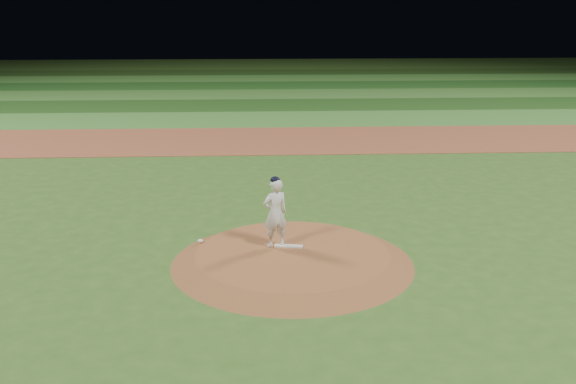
% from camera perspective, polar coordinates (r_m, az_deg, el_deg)
% --- Properties ---
extents(ground, '(120.00, 120.00, 0.00)m').
position_cam_1_polar(ground, '(14.69, 0.39, -6.29)').
color(ground, '#30571C').
rests_on(ground, ground).
extents(infield_dirt_band, '(70.00, 6.00, 0.02)m').
position_cam_1_polar(infield_dirt_band, '(28.13, -1.23, 4.64)').
color(infield_dirt_band, brown).
rests_on(infield_dirt_band, ground).
extents(outfield_stripe_0, '(70.00, 5.00, 0.02)m').
position_cam_1_polar(outfield_stripe_0, '(33.54, -1.51, 6.50)').
color(outfield_stripe_0, '#37762B').
rests_on(outfield_stripe_0, ground).
extents(outfield_stripe_1, '(70.00, 5.00, 0.02)m').
position_cam_1_polar(outfield_stripe_1, '(38.48, -1.70, 7.74)').
color(outfield_stripe_1, '#1D4516').
rests_on(outfield_stripe_1, ground).
extents(outfield_stripe_2, '(70.00, 5.00, 0.02)m').
position_cam_1_polar(outfield_stripe_2, '(43.43, -1.84, 8.70)').
color(outfield_stripe_2, '#376F28').
rests_on(outfield_stripe_2, ground).
extents(outfield_stripe_3, '(70.00, 5.00, 0.02)m').
position_cam_1_polar(outfield_stripe_3, '(48.39, -1.96, 9.46)').
color(outfield_stripe_3, '#1D4E19').
rests_on(outfield_stripe_3, ground).
extents(outfield_stripe_4, '(70.00, 5.00, 0.02)m').
position_cam_1_polar(outfield_stripe_4, '(53.36, -2.05, 10.08)').
color(outfield_stripe_4, '#38772B').
rests_on(outfield_stripe_4, ground).
extents(outfield_stripe_5, '(70.00, 5.00, 0.02)m').
position_cam_1_polar(outfield_stripe_5, '(58.33, -2.13, 10.59)').
color(outfield_stripe_5, '#204415').
rests_on(outfield_stripe_5, ground).
extents(pitchers_mound, '(5.50, 5.50, 0.25)m').
position_cam_1_polar(pitchers_mound, '(14.64, 0.39, -5.84)').
color(pitchers_mound, brown).
rests_on(pitchers_mound, ground).
extents(pitching_rubber, '(0.68, 0.29, 0.03)m').
position_cam_1_polar(pitching_rubber, '(14.92, 0.05, -4.83)').
color(pitching_rubber, silver).
rests_on(pitching_rubber, pitchers_mound).
extents(rosin_bag, '(0.14, 0.14, 0.07)m').
position_cam_1_polar(rosin_bag, '(15.33, -7.80, -4.32)').
color(rosin_bag, white).
rests_on(rosin_bag, pitchers_mound).
extents(pitcher_on_mound, '(0.69, 0.58, 1.67)m').
position_cam_1_polar(pitcher_on_mound, '(14.70, -1.14, -1.82)').
color(pitcher_on_mound, white).
rests_on(pitcher_on_mound, pitchers_mound).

